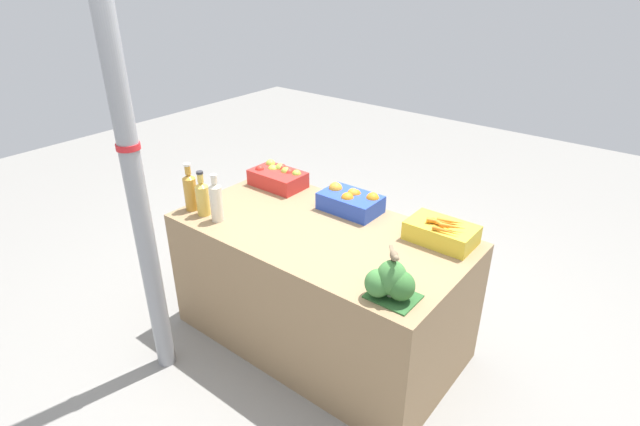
% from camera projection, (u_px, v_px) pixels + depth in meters
% --- Properties ---
extents(ground_plane, '(10.00, 10.00, 0.00)m').
position_uv_depth(ground_plane, '(320.00, 336.00, 3.17)').
color(ground_plane, gray).
extents(market_table, '(1.68, 0.89, 0.78)m').
position_uv_depth(market_table, '(320.00, 286.00, 3.00)').
color(market_table, '#937551').
rests_on(market_table, ground_plane).
extents(support_pole, '(0.11, 0.11, 2.65)m').
position_uv_depth(support_pole, '(129.00, 151.00, 2.38)').
color(support_pole, gray).
rests_on(support_pole, ground_plane).
extents(apple_crate, '(0.36, 0.22, 0.14)m').
position_uv_depth(apple_crate, '(278.00, 177.00, 3.33)').
color(apple_crate, red).
rests_on(apple_crate, market_table).
extents(orange_crate, '(0.36, 0.22, 0.14)m').
position_uv_depth(orange_crate, '(351.00, 201.00, 3.00)').
color(orange_crate, '#2847B7').
rests_on(orange_crate, market_table).
extents(carrot_crate, '(0.36, 0.22, 0.14)m').
position_uv_depth(carrot_crate, '(442.00, 232.00, 2.67)').
color(carrot_crate, gold).
rests_on(carrot_crate, market_table).
extents(broccoli_pile, '(0.23, 0.19, 0.19)m').
position_uv_depth(broccoli_pile, '(391.00, 282.00, 2.20)').
color(broccoli_pile, '#2D602D').
rests_on(broccoli_pile, market_table).
extents(juice_bottle_amber, '(0.08, 0.08, 0.30)m').
position_uv_depth(juice_bottle_amber, '(190.00, 191.00, 2.99)').
color(juice_bottle_amber, gold).
rests_on(juice_bottle_amber, market_table).
extents(juice_bottle_golden, '(0.08, 0.08, 0.28)m').
position_uv_depth(juice_bottle_golden, '(202.00, 197.00, 2.93)').
color(juice_bottle_golden, gold).
rests_on(juice_bottle_golden, market_table).
extents(juice_bottle_cloudy, '(0.07, 0.07, 0.29)m').
position_uv_depth(juice_bottle_cloudy, '(216.00, 201.00, 2.86)').
color(juice_bottle_cloudy, beige).
rests_on(juice_bottle_cloudy, market_table).
extents(sparrow_bird, '(0.10, 0.11, 0.05)m').
position_uv_depth(sparrow_bird, '(394.00, 256.00, 2.16)').
color(sparrow_bird, '#4C3D2D').
rests_on(sparrow_bird, broccoli_pile).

